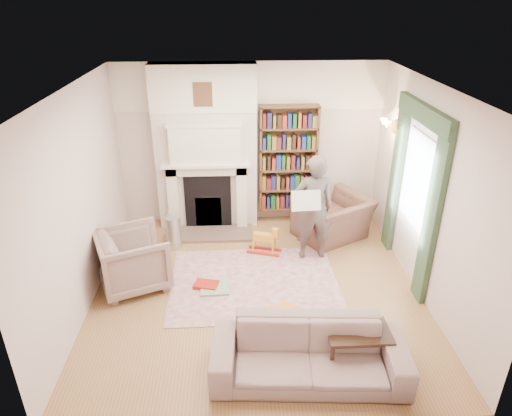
{
  "coord_description": "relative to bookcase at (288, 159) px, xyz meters",
  "views": [
    {
      "loc": [
        -0.28,
        -5.32,
        3.83
      ],
      "look_at": [
        0.0,
        0.25,
        1.15
      ],
      "focal_mm": 32.0,
      "sensor_mm": 36.0,
      "label": 1
    }
  ],
  "objects": [
    {
      "name": "floor",
      "position": [
        -0.65,
        -2.12,
        -1.18
      ],
      "size": [
        4.5,
        4.5,
        0.0
      ],
      "primitive_type": "plane",
      "color": "#925E3A",
      "rests_on": "ground"
    },
    {
      "name": "ceiling",
      "position": [
        -0.65,
        -2.12,
        1.62
      ],
      "size": [
        4.5,
        4.5,
        0.0
      ],
      "primitive_type": "plane",
      "rotation": [
        3.14,
        0.0,
        0.0
      ],
      "color": "white",
      "rests_on": "wall_back"
    },
    {
      "name": "wall_back",
      "position": [
        -0.65,
        0.13,
        0.22
      ],
      "size": [
        4.5,
        0.0,
        4.5
      ],
      "primitive_type": "plane",
      "rotation": [
        1.57,
        0.0,
        0.0
      ],
      "color": "silver",
      "rests_on": "floor"
    },
    {
      "name": "wall_front",
      "position": [
        -0.65,
        -4.37,
        0.22
      ],
      "size": [
        4.5,
        0.0,
        4.5
      ],
      "primitive_type": "plane",
      "rotation": [
        -1.57,
        0.0,
        0.0
      ],
      "color": "silver",
      "rests_on": "floor"
    },
    {
      "name": "wall_left",
      "position": [
        -2.9,
        -2.12,
        0.22
      ],
      "size": [
        0.0,
        4.5,
        4.5
      ],
      "primitive_type": "plane",
      "rotation": [
        1.57,
        0.0,
        1.57
      ],
      "color": "silver",
      "rests_on": "floor"
    },
    {
      "name": "wall_right",
      "position": [
        1.6,
        -2.12,
        0.22
      ],
      "size": [
        0.0,
        4.5,
        4.5
      ],
      "primitive_type": "plane",
      "rotation": [
        1.57,
        0.0,
        -1.57
      ],
      "color": "silver",
      "rests_on": "floor"
    },
    {
      "name": "fireplace",
      "position": [
        -1.4,
        -0.07,
        0.21
      ],
      "size": [
        1.7,
        0.58,
        2.8
      ],
      "color": "silver",
      "rests_on": "floor"
    },
    {
      "name": "bookcase",
      "position": [
        0.0,
        0.0,
        0.0
      ],
      "size": [
        1.0,
        0.24,
        1.85
      ],
      "primitive_type": "cube",
      "color": "brown",
      "rests_on": "floor"
    },
    {
      "name": "window",
      "position": [
        1.58,
        -1.72,
        0.27
      ],
      "size": [
        0.02,
        0.9,
        1.3
      ],
      "primitive_type": "cube",
      "color": "silver",
      "rests_on": "wall_right"
    },
    {
      "name": "curtain_left",
      "position": [
        1.55,
        -2.42,
        0.02
      ],
      "size": [
        0.07,
        0.32,
        2.4
      ],
      "primitive_type": "cube",
      "color": "#2C442D",
      "rests_on": "floor"
    },
    {
      "name": "curtain_right",
      "position": [
        1.55,
        -1.02,
        0.02
      ],
      "size": [
        0.07,
        0.32,
        2.4
      ],
      "primitive_type": "cube",
      "color": "#2C442D",
      "rests_on": "floor"
    },
    {
      "name": "pelmet",
      "position": [
        1.54,
        -1.72,
        1.2
      ],
      "size": [
        0.09,
        1.7,
        0.24
      ],
      "primitive_type": "cube",
      "color": "#2C442D",
      "rests_on": "wall_right"
    },
    {
      "name": "wall_sconce",
      "position": [
        1.38,
        -0.62,
        0.72
      ],
      "size": [
        0.2,
        0.24,
        0.24
      ],
      "primitive_type": null,
      "color": "gold",
      "rests_on": "wall_right"
    },
    {
      "name": "rug",
      "position": [
        -0.68,
        -1.98,
        -1.17
      ],
      "size": [
        2.42,
        1.88,
        0.01
      ],
      "primitive_type": "cube",
      "rotation": [
        0.0,
        0.0,
        0.01
      ],
      "color": "beige",
      "rests_on": "floor"
    },
    {
      "name": "armchair_reading",
      "position": [
        0.7,
        -0.69,
        -0.81
      ],
      "size": [
        1.44,
        1.39,
        0.72
      ],
      "primitive_type": "imported",
      "rotation": [
        0.0,
        0.0,
        3.64
      ],
      "color": "#4E3429",
      "rests_on": "floor"
    },
    {
      "name": "armchair_left",
      "position": [
        -2.38,
        -1.92,
        -0.76
      ],
      "size": [
        1.19,
        1.18,
        0.83
      ],
      "primitive_type": "imported",
      "rotation": [
        0.0,
        0.0,
        1.97
      ],
      "color": "gray",
      "rests_on": "floor"
    },
    {
      "name": "sofa",
      "position": [
        -0.17,
        -3.74,
        -0.87
      ],
      "size": [
        2.14,
        0.97,
        0.61
      ],
      "primitive_type": "imported",
      "rotation": [
        0.0,
        0.0,
        -0.07
      ],
      "color": "gray",
      "rests_on": "floor"
    },
    {
      "name": "man_reading",
      "position": [
        0.25,
        -1.29,
        -0.33
      ],
      "size": [
        0.64,
        0.44,
        1.69
      ],
      "primitive_type": "imported",
      "rotation": [
        0.0,
        0.0,
        3.2
      ],
      "color": "#504340",
      "rests_on": "floor"
    },
    {
      "name": "newspaper",
      "position": [
        0.1,
        -1.49,
        -0.11
      ],
      "size": [
        0.44,
        0.15,
        0.29
      ],
      "primitive_type": "cube",
      "rotation": [
        -0.35,
        0.0,
        0.06
      ],
      "color": "silver",
      "rests_on": "man_reading"
    },
    {
      "name": "coffee_table",
      "position": [
        0.39,
        -3.58,
        -0.95
      ],
      "size": [
        0.7,
        0.45,
        0.45
      ],
      "primitive_type": null,
      "rotation": [
        0.0,
        0.0,
        0.01
      ],
      "color": "#351C12",
      "rests_on": "floor"
    },
    {
      "name": "paraffin_heater",
      "position": [
        -1.94,
        -0.9,
        -0.9
      ],
      "size": [
        0.27,
        0.27,
        0.55
      ],
      "primitive_type": "cylinder",
      "rotation": [
        0.0,
        0.0,
        0.12
      ],
      "color": "#AFB2B8",
      "rests_on": "floor"
    },
    {
      "name": "rocking_horse",
      "position": [
        -0.49,
        -1.15,
        -0.94
      ],
      "size": [
        0.57,
        0.36,
        0.47
      ],
      "primitive_type": null,
      "rotation": [
        0.0,
        0.0,
        -0.29
      ],
      "color": "gold",
      "rests_on": "rug"
    },
    {
      "name": "board_game",
      "position": [
        -1.25,
        -2.09,
        -1.15
      ],
      "size": [
        0.41,
        0.41,
        0.03
      ],
      "primitive_type": "cube",
      "rotation": [
        0.0,
        0.0,
        0.03
      ],
      "color": "#DDD14E",
      "rests_on": "rug"
    },
    {
      "name": "game_box_lid",
      "position": [
        -1.37,
        -2.05,
        -1.14
      ],
      "size": [
        0.38,
        0.3,
        0.06
      ],
      "primitive_type": "cube",
      "rotation": [
        0.0,
        0.0,
        -0.25
      ],
      "color": "#A91C13",
      "rests_on": "rug"
    },
    {
      "name": "comic_annuals",
      "position": [
        -0.39,
        -2.62,
        -1.16
      ],
      "size": [
        0.55,
        0.32,
        0.02
      ],
      "color": "red",
      "rests_on": "rug"
    }
  ]
}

